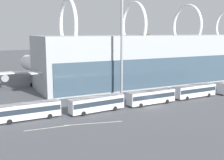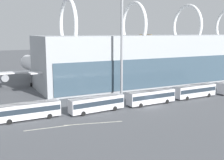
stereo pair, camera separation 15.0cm
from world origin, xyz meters
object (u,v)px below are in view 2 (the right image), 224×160
Objects in this scene: airliner_at_gate_far at (41,67)px; shuttle_bus_4 at (195,90)px; shuttle_bus_2 at (97,103)px; floodlight_mast at (122,26)px; airliner_parked_remote at (168,61)px; shuttle_bus_1 at (28,110)px; shuttle_bus_3 at (151,96)px.

airliner_at_gate_far is 47.73m from shuttle_bus_4.
floodlight_mast is (12.01, 11.26, 16.43)m from shuttle_bus_2.
shuttle_bus_2 is at bearing 179.62° from shuttle_bus_4.
airliner_at_gate_far is at bearing -101.55° from airliner_parked_remote.
shuttle_bus_4 is 25.17m from floodlight_mast.
shuttle_bus_2 is (13.97, -0.92, 0.00)m from shuttle_bus_1.
shuttle_bus_3 is (17.77, -36.06, -3.73)m from airliner_at_gate_far.
shuttle_bus_4 is at bearing 0.33° from shuttle_bus_3.
floodlight_mast is (15.82, -24.96, 12.69)m from airliner_at_gate_far.
floodlight_mast reaches higher than airliner_at_gate_far.
shuttle_bus_2 is 1.01× the size of shuttle_bus_3.
airliner_at_gate_far is at bearing 129.88° from shuttle_bus_4.
airliner_parked_remote is 63.20m from shuttle_bus_2.
shuttle_bus_2 is 0.39× the size of floodlight_mast.
shuttle_bus_4 is at bearing -140.95° from airliner_at_gate_far.
airliner_at_gate_far is 1.20× the size of airliner_parked_remote.
floodlight_mast is at bearing 97.80° from shuttle_bus_3.
floodlight_mast reaches higher than shuttle_bus_4.
shuttle_bus_1 and shuttle_bus_2 have the same top height.
shuttle_bus_1 is 1.00× the size of shuttle_bus_4.
airliner_at_gate_far reaches higher than shuttle_bus_3.
airliner_parked_remote is 74.09m from shuttle_bus_1.
shuttle_bus_3 is (-35.17, -39.45, -3.12)m from airliner_parked_remote.
shuttle_bus_2 is (3.80, -36.22, -3.73)m from airliner_at_gate_far.
airliner_parked_remote is at bearing 30.34° from shuttle_bus_1.
shuttle_bus_3 is 19.92m from floodlight_mast.
airliner_parked_remote is 2.74× the size of shuttle_bus_3.
shuttle_bus_1 and shuttle_bus_3 have the same top height.
shuttle_bus_1 is at bearing 176.25° from shuttle_bus_3.
floodlight_mast reaches higher than airliner_parked_remote.
shuttle_bus_3 and shuttle_bus_4 have the same top height.
floodlight_mast is (25.98, 10.35, 16.43)m from shuttle_bus_1.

